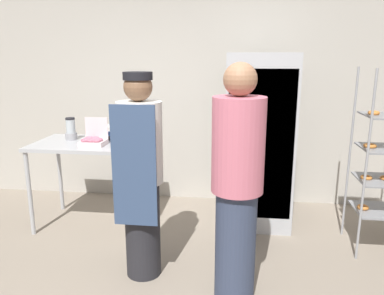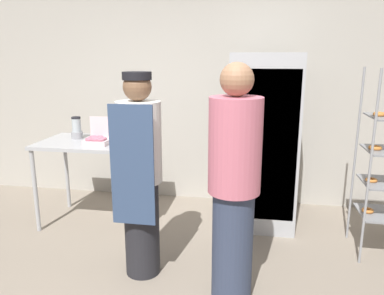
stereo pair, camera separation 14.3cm
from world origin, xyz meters
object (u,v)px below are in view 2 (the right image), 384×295
at_px(binder_stack, 119,131).
at_px(person_customer, 234,186).
at_px(blender_pitcher, 77,129).
at_px(person_baker, 140,174).
at_px(refrigerator, 263,142).
at_px(donut_box, 97,139).

relative_size(binder_stack, person_customer, 0.16).
bearing_deg(blender_pitcher, binder_stack, 15.22).
bearing_deg(person_baker, person_customer, -15.81).
bearing_deg(refrigerator, person_customer, -99.10).
relative_size(blender_pitcher, binder_stack, 0.85).
bearing_deg(binder_stack, donut_box, -106.38).
bearing_deg(binder_stack, refrigerator, 1.94).
height_order(blender_pitcher, binder_stack, blender_pitcher).
height_order(binder_stack, person_baker, person_baker).
bearing_deg(blender_pitcher, refrigerator, 4.88).
height_order(refrigerator, binder_stack, refrigerator).
distance_m(donut_box, person_customer, 1.76).
height_order(refrigerator, blender_pitcher, refrigerator).
bearing_deg(binder_stack, person_baker, -62.02).
xyz_separation_m(refrigerator, blender_pitcher, (-2.01, -0.17, 0.11)).
distance_m(binder_stack, person_baker, 1.26).
distance_m(refrigerator, person_customer, 1.40).
relative_size(donut_box, person_customer, 0.15).
bearing_deg(person_baker, blender_pitcher, 135.88).
xyz_separation_m(refrigerator, donut_box, (-1.67, -0.39, 0.05)).
height_order(refrigerator, donut_box, refrigerator).
bearing_deg(person_baker, binder_stack, 117.98).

